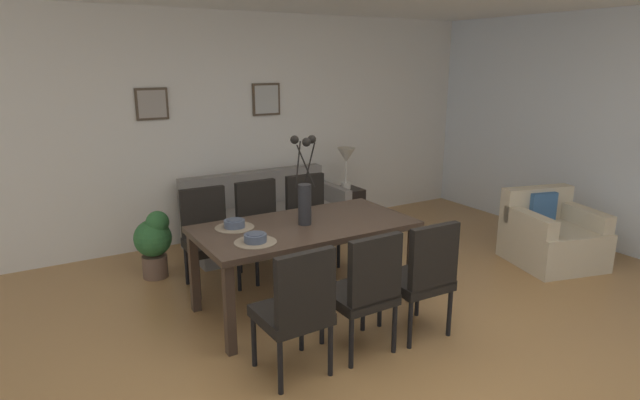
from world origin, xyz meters
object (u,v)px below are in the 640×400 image
at_px(dining_chair_mid_left, 423,274).
at_px(potted_plant, 154,241).
at_px(table_lamp, 346,159).
at_px(dining_table, 305,233).
at_px(framed_picture_left, 152,104).
at_px(centerpiece_vase, 305,191).
at_px(dining_chair_mid_right, 310,216).
at_px(bowl_near_left, 255,237).
at_px(side_table, 346,209).
at_px(dining_chair_near_left, 297,306).
at_px(bowl_near_right, 234,223).
at_px(dining_chair_far_left, 365,288).
at_px(armchair, 551,236).
at_px(framed_picture_center, 266,99).
at_px(dining_chair_far_right, 261,224).
at_px(sofa, 265,220).
at_px(dining_chair_near_right, 208,233).

height_order(dining_chair_mid_left, potted_plant, dining_chair_mid_left).
bearing_deg(table_lamp, dining_table, -132.54).
distance_m(table_lamp, framed_picture_left, 2.33).
bearing_deg(framed_picture_left, centerpiece_vase, -72.45).
xyz_separation_m(dining_chair_mid_right, potted_plant, (-1.49, 0.43, -0.14)).
bearing_deg(bowl_near_left, side_table, 42.06).
relative_size(dining_chair_near_left, bowl_near_right, 5.41).
distance_m(dining_chair_mid_right, potted_plant, 1.56).
distance_m(dining_chair_near_left, bowl_near_left, 0.74).
relative_size(centerpiece_vase, bowl_near_left, 4.32).
distance_m(dining_chair_near_left, dining_chair_far_left, 0.55).
xyz_separation_m(dining_chair_mid_right, centerpiece_vase, (-0.54, -0.86, 0.51)).
relative_size(dining_table, dining_chair_mid_left, 1.96).
xyz_separation_m(side_table, armchair, (1.21, -2.05, 0.03)).
bearing_deg(dining_chair_far_left, armchair, 9.50).
relative_size(dining_chair_near_left, framed_picture_left, 2.69).
bearing_deg(dining_chair_mid_left, side_table, 68.70).
bearing_deg(framed_picture_center, framed_picture_left, 180.00).
bearing_deg(bowl_near_left, dining_chair_far_right, 63.49).
height_order(sofa, side_table, sofa).
distance_m(side_table, armchair, 2.38).
xyz_separation_m(centerpiece_vase, sofa, (0.39, 1.63, -0.74)).
bearing_deg(armchair, sofa, 138.35).
bearing_deg(framed_picture_left, table_lamp, -12.73).
relative_size(bowl_near_left, side_table, 0.33).
height_order(dining_chair_mid_right, bowl_near_right, dining_chair_mid_right).
distance_m(bowl_near_right, framed_picture_left, 2.09).
xyz_separation_m(sofa, side_table, (1.11, -0.01, -0.02)).
height_order(bowl_near_left, framed_picture_left, framed_picture_left).
xyz_separation_m(framed_picture_left, framed_picture_center, (1.34, -0.00, 0.00)).
bearing_deg(framed_picture_center, centerpiece_vase, -107.51).
bearing_deg(framed_picture_center, potted_plant, -153.16).
bearing_deg(table_lamp, framed_picture_center, 149.39).
relative_size(side_table, potted_plant, 0.78).
distance_m(sofa, framed_picture_left, 1.77).
bearing_deg(centerpiece_vase, side_table, 47.45).
bearing_deg(framed_picture_center, dining_chair_mid_right, -95.76).
xyz_separation_m(dining_chair_far_left, bowl_near_right, (-0.53, 1.09, 0.27)).
height_order(side_table, framed_picture_left, framed_picture_left).
bearing_deg(sofa, armchair, -41.65).
distance_m(table_lamp, framed_picture_center, 1.20).
relative_size(dining_chair_near_right, dining_chair_mid_right, 1.00).
bearing_deg(dining_chair_far_right, dining_chair_far_left, -90.17).
relative_size(bowl_near_left, framed_picture_left, 0.50).
distance_m(dining_table, bowl_near_right, 0.59).
distance_m(armchair, potted_plant, 4.04).
height_order(dining_chair_near_right, dining_chair_mid_left, same).
distance_m(dining_chair_near_right, framed_picture_center, 2.08).
relative_size(dining_chair_mid_right, framed_picture_left, 2.69).
height_order(centerpiece_vase, potted_plant, centerpiece_vase).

